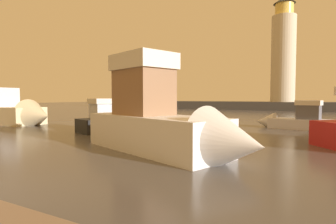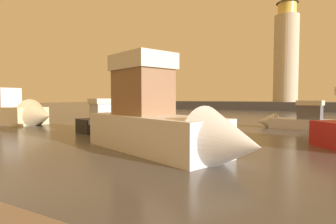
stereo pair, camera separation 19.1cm
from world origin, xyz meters
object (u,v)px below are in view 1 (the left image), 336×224
object	(u,v)px
motorboat_3	(165,121)
motorboat_5	(292,120)
motorboat_2	(138,116)
lighthouse	(283,53)
motorboat_0	(125,120)
motorboat_1	(16,112)

from	to	relation	value
motorboat_3	motorboat_5	distance (m)	13.07
motorboat_2	lighthouse	bearing A→B (deg)	72.44
motorboat_0	motorboat_2	size ratio (longest dim) A/B	1.09
motorboat_1	motorboat_5	size ratio (longest dim) A/B	1.59
motorboat_2	motorboat_3	xyz separation A→B (m)	(9.87, -12.37, 0.82)
motorboat_2	motorboat_5	distance (m)	13.99
lighthouse	motorboat_1	bearing A→B (deg)	-114.32
motorboat_0	motorboat_1	bearing A→B (deg)	-174.58
motorboat_2	motorboat_3	distance (m)	15.84
motorboat_0	motorboat_5	bearing A→B (deg)	31.70
motorboat_1	motorboat_2	distance (m)	10.94
lighthouse	motorboat_3	xyz separation A→B (m)	(-0.42, -44.88, -9.39)
lighthouse	motorboat_0	world-z (taller)	lighthouse
lighthouse	motorboat_3	distance (m)	45.85
motorboat_5	motorboat_3	bearing A→B (deg)	-108.37
motorboat_2	motorboat_3	world-z (taller)	motorboat_3
motorboat_2	motorboat_5	size ratio (longest dim) A/B	1.03
motorboat_1	motorboat_2	size ratio (longest dim) A/B	1.54
motorboat_3	motorboat_0	bearing A→B (deg)	138.22
motorboat_1	motorboat_3	world-z (taller)	motorboat_3
lighthouse	motorboat_5	world-z (taller)	lighthouse
motorboat_0	motorboat_5	xyz separation A→B (m)	(10.63, 6.56, -0.05)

